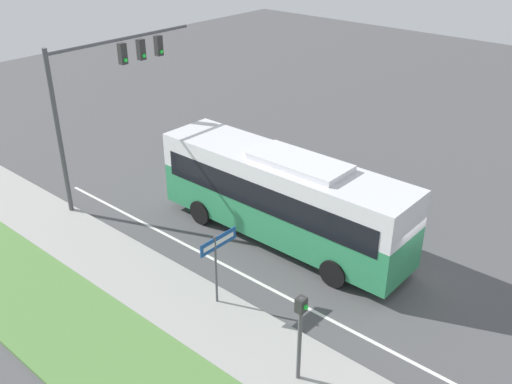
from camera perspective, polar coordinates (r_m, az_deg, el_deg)
name	(u,v)px	position (r m, az deg, el deg)	size (l,w,h in m)	color
ground_plane	(395,275)	(21.62, 13.72, -8.10)	(80.00, 80.00, 0.00)	#4C4C4F
sidewalk	(291,368)	(17.41, 3.49, -17.18)	(2.80, 80.00, 0.12)	#9E9E99
lane_divider_near	(340,325)	(19.07, 8.41, -13.01)	(0.14, 30.00, 0.01)	silver
bus	(282,193)	(22.07, 2.60, -0.14)	(2.67, 10.77, 3.77)	#2D8956
signal_gantry	(104,82)	(25.51, -14.92, 10.58)	(7.42, 0.41, 7.17)	#4C4C51
pedestrian_signal	(300,326)	(15.81, 4.45, -13.18)	(0.28, 0.34, 2.93)	#4C4C51
street_sign	(217,254)	(18.66, -3.88, -6.25)	(1.62, 0.08, 2.68)	#4C4C51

